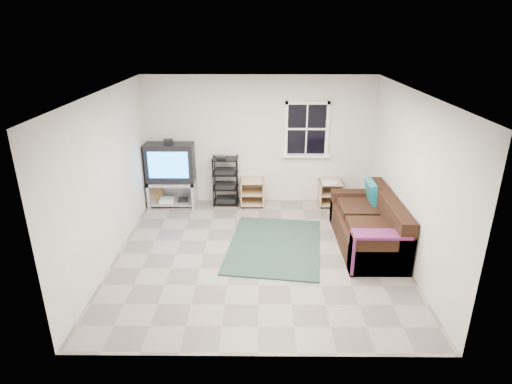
{
  "coord_description": "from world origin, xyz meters",
  "views": [
    {
      "loc": [
        0.01,
        -6.12,
        3.5
      ],
      "look_at": [
        -0.04,
        0.4,
        0.93
      ],
      "focal_mm": 30.0,
      "sensor_mm": 36.0,
      "label": 1
    }
  ],
  "objects_px": {
    "tv_unit": "(171,170)",
    "av_rack": "(226,184)",
    "sofa": "(369,227)",
    "side_table_left": "(252,191)",
    "side_table_right": "(330,191)"
  },
  "relations": [
    {
      "from": "side_table_left",
      "to": "sofa",
      "type": "bearing_deg",
      "value": -41.23
    },
    {
      "from": "tv_unit",
      "to": "sofa",
      "type": "relative_size",
      "value": 0.68
    },
    {
      "from": "av_rack",
      "to": "sofa",
      "type": "bearing_deg",
      "value": -34.6
    },
    {
      "from": "tv_unit",
      "to": "av_rack",
      "type": "relative_size",
      "value": 1.36
    },
    {
      "from": "tv_unit",
      "to": "av_rack",
      "type": "xyz_separation_m",
      "value": [
        1.09,
        0.05,
        -0.32
      ]
    },
    {
      "from": "tv_unit",
      "to": "av_rack",
      "type": "distance_m",
      "value": 1.14
    },
    {
      "from": "tv_unit",
      "to": "side_table_left",
      "type": "distance_m",
      "value": 1.71
    },
    {
      "from": "side_table_right",
      "to": "sofa",
      "type": "distance_m",
      "value": 1.77
    },
    {
      "from": "side_table_left",
      "to": "side_table_right",
      "type": "bearing_deg",
      "value": -0.56
    },
    {
      "from": "av_rack",
      "to": "side_table_left",
      "type": "xyz_separation_m",
      "value": [
        0.55,
        -0.01,
        -0.16
      ]
    },
    {
      "from": "side_table_left",
      "to": "tv_unit",
      "type": "bearing_deg",
      "value": -178.36
    },
    {
      "from": "side_table_left",
      "to": "av_rack",
      "type": "bearing_deg",
      "value": 179.26
    },
    {
      "from": "av_rack",
      "to": "side_table_right",
      "type": "bearing_deg",
      "value": -0.6
    },
    {
      "from": "side_table_left",
      "to": "sofa",
      "type": "height_order",
      "value": "sofa"
    },
    {
      "from": "av_rack",
      "to": "sofa",
      "type": "height_order",
      "value": "av_rack"
    }
  ]
}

